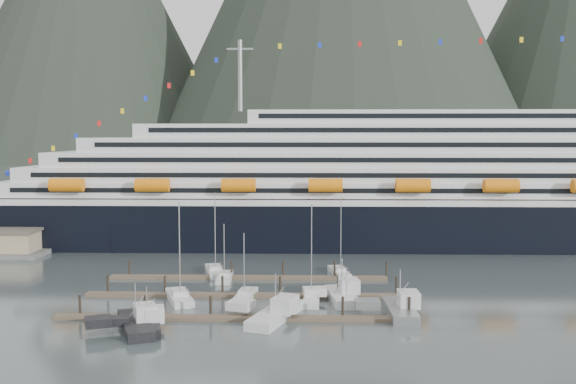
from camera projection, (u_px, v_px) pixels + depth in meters
The scene contains 16 objects.
ground at pixel (272, 302), 100.53m from camera, with size 1600.00×1600.00×0.00m, color #485355.
cruise_ship at pixel (416, 192), 153.45m from camera, with size 210.00×30.40×50.30m.
dock_near at pixel (232, 317), 90.73m from camera, with size 48.18×2.28×3.20m.
dock_mid at pixel (242, 295), 103.68m from camera, with size 48.18×2.28×3.20m.
dock_far at pixel (249, 277), 116.63m from camera, with size 48.18×2.28×3.20m.
sailboat_a at pixel (179, 298), 100.99m from camera, with size 6.17×10.51×15.66m.
sailboat_c at pixel (245, 296), 102.47m from camera, with size 3.32×8.89×10.59m.
sailboat_d at pixel (312, 298), 100.83m from camera, with size 2.68×10.07×15.17m.
sailboat_e at pixel (215, 272), 120.72m from camera, with size 5.06×10.73×15.24m.
sailboat_f at pixel (225, 277), 115.87m from camera, with size 2.72×8.44×10.20m.
sailboat_g at pixel (339, 272), 120.12m from camera, with size 4.01×9.62×14.47m.
trawler_a at pixel (135, 323), 85.92m from camera, with size 10.05×12.54×6.66m.
trawler_b at pixel (146, 324), 85.91m from camera, with size 7.86×9.94×6.10m.
trawler_c at pixel (274, 313), 90.79m from camera, with size 10.72×13.93×6.90m.
trawler_d at pixel (399, 309), 92.98m from camera, with size 8.84×11.96×7.07m.
trawler_e at pixel (341, 295), 100.81m from camera, with size 8.61×11.28×7.08m.
Camera 1 is at (4.99, -98.71, 24.75)m, focal length 42.00 mm.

